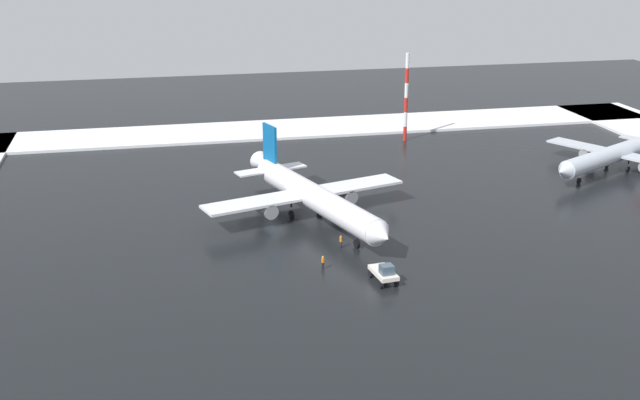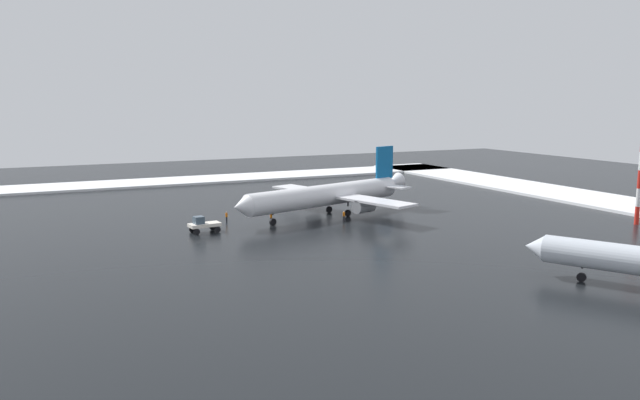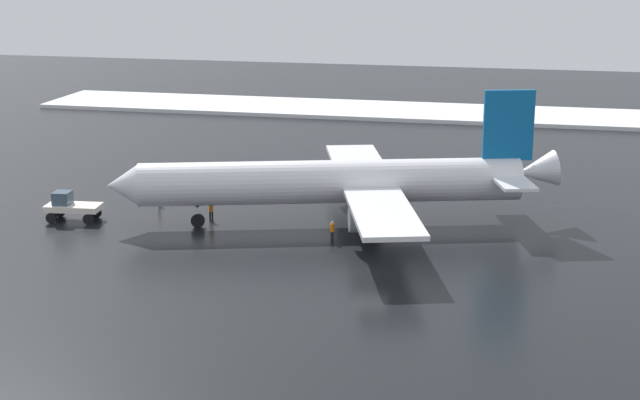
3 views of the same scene
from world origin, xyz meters
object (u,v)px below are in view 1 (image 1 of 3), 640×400
Objects in this scene: pushback_tug at (384,272)px; ground_crew_mid_apron at (323,261)px; airplane_parked_portside at (313,196)px; ground_crew_by_nose_gear at (341,241)px; airplane_far_rear at (613,154)px; ground_crew_beside_wing at (346,211)px; antenna_mast at (406,98)px.

pushback_tug reaches higher than ground_crew_mid_apron.
ground_crew_by_nose_gear is (-1.44, 11.00, -2.73)m from airplane_parked_portside.
ground_crew_mid_apron is at bearing -24.70° from airplane_parked_portside.
pushback_tug is (-3.86, 22.71, -2.41)m from airplane_parked_portside.
airplane_parked_portside is 23.16m from pushback_tug.
airplane_far_rear is at bearing -158.61° from ground_crew_by_nose_gear.
ground_crew_mid_apron is (7.40, 17.47, 0.00)m from ground_crew_beside_wing.
airplane_parked_portside reaches higher than ground_crew_by_nose_gear.
ground_crew_by_nose_gear is 11.81m from ground_crew_beside_wing.
ground_crew_by_nose_gear is at bearing -174.41° from pushback_tug.
airplane_parked_portside is at bearing 56.34° from antenna_mast.
airplane_parked_portside is at bearing -176.44° from pushback_tug.
pushback_tug is at bearing 99.37° from ground_crew_by_nose_gear.
airplane_far_rear is at bearing 134.82° from antenna_mast.
airplane_far_rear reaches higher than pushback_tug.
ground_crew_by_nose_gear is at bearing -61.31° from ground_crew_beside_wing.
ground_crew_mid_apron is (57.73, 29.86, -2.18)m from airplane_far_rear.
pushback_tug is 0.28× the size of antenna_mast.
ground_crew_mid_apron is (2.37, 17.22, -2.73)m from airplane_parked_portside.
antenna_mast is (-27.25, -40.92, 4.94)m from airplane_parked_portside.
ground_crew_beside_wing is at bearing 171.01° from pushback_tug.
ground_crew_beside_wing is (50.33, 12.39, -2.18)m from airplane_far_rear.
ground_crew_by_nose_gear is at bearing -5.33° from airplane_far_rear.
ground_crew_mid_apron is at bearing -137.46° from pushback_tug.
airplane_parked_portside is 1.26× the size of airplane_far_rear.
antenna_mast is (-29.63, -58.14, 7.67)m from ground_crew_mid_apron.
pushback_tug is 2.81× the size of ground_crew_mid_apron.
antenna_mast is at bearing 129.49° from airplane_parked_portside.
ground_crew_by_nose_gear and ground_crew_beside_wing have the same top height.
antenna_mast is at bearing -118.73° from ground_crew_by_nose_gear.
airplane_far_rear is at bearing 118.39° from pushback_tug.
ground_crew_by_nose_gear is 1.00× the size of ground_crew_beside_wing.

